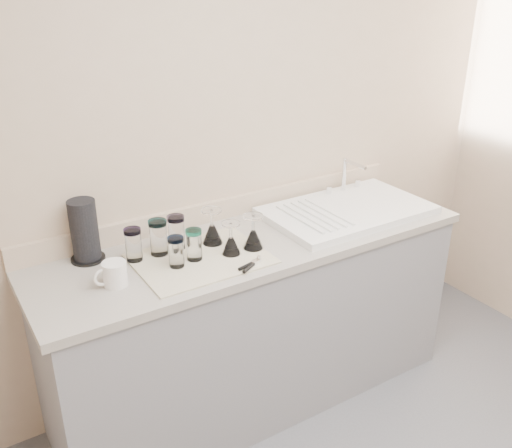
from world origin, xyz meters
TOP-DOWN VIEW (x-y plane):
  - room_envelope at (0.00, 0.00)m, footprint 3.54×3.50m
  - counter_unit at (0.00, 1.20)m, footprint 2.06×0.62m
  - sink_unit at (0.55, 1.20)m, footprint 0.82×0.50m
  - dish_towel at (-0.30, 1.15)m, footprint 0.55×0.42m
  - tumbler_teal at (-0.55, 1.28)m, footprint 0.07×0.07m
  - tumbler_cyan at (-0.44, 1.28)m, footprint 0.08×0.08m
  - tumbler_purple at (-0.35, 1.29)m, footprint 0.08×0.08m
  - tumbler_blue at (-0.42, 1.14)m, footprint 0.07×0.07m
  - tumbler_lavender at (-0.33, 1.16)m, footprint 0.07×0.07m
  - goblet_back_left at (-0.19, 1.25)m, footprint 0.09×0.09m
  - goblet_front_left at (-0.17, 1.12)m, footprint 0.08×0.08m
  - goblet_front_right at (-0.06, 1.11)m, footprint 0.09×0.09m
  - can_opener at (-0.16, 0.97)m, footprint 0.12×0.08m
  - white_mug at (-0.69, 1.14)m, footprint 0.14×0.10m
  - paper_towel_roll at (-0.71, 1.41)m, footprint 0.14×0.14m

SIDE VIEW (x-z plane):
  - counter_unit at x=0.00m, z-range 0.00..0.90m
  - dish_towel at x=-0.30m, z-range 0.90..0.91m
  - can_opener at x=-0.16m, z-range 0.91..0.92m
  - sink_unit at x=0.55m, z-range 0.81..1.03m
  - white_mug at x=-0.69m, z-range 0.90..1.00m
  - goblet_front_left at x=-0.17m, z-range 0.88..1.03m
  - goblet_front_right at x=-0.06m, z-range 0.88..1.04m
  - goblet_back_left at x=-0.19m, z-range 0.88..1.04m
  - tumbler_blue at x=-0.42m, z-range 0.91..1.04m
  - tumbler_lavender at x=-0.33m, z-range 0.91..1.05m
  - tumbler_teal at x=-0.55m, z-range 0.91..1.05m
  - tumbler_purple at x=-0.35m, z-range 0.91..1.06m
  - tumbler_cyan at x=-0.44m, z-range 0.91..1.07m
  - paper_towel_roll at x=-0.71m, z-range 0.90..1.17m
  - room_envelope at x=0.00m, z-range 0.30..2.82m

